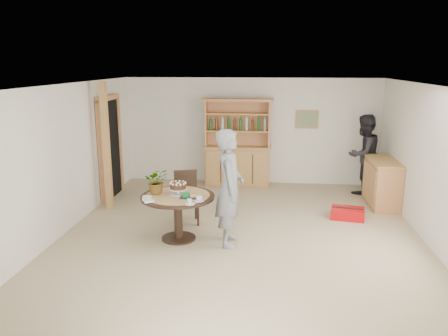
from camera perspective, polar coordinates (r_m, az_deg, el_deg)
ground at (r=7.40m, az=2.16°, el=-8.98°), size 7.00×7.00×0.00m
room_shell at (r=6.93m, az=2.32°, el=4.45°), size 6.04×7.04×2.52m
doorway at (r=9.60m, az=-14.69°, el=2.76°), size 0.13×1.10×2.18m
pine_post at (r=8.76m, az=-15.12°, el=2.67°), size 0.12×0.12×2.50m
hutch at (r=10.31m, az=1.78°, el=1.56°), size 1.62×0.54×2.04m
sideboard at (r=9.41m, az=19.96°, el=-1.80°), size 0.54×1.26×0.94m
dining_table at (r=7.15m, az=-6.04°, el=-4.72°), size 1.20×1.20×0.76m
dining_chair at (r=7.94m, az=-4.95°, el=-3.32°), size 0.52×0.52×0.95m
birthday_cake at (r=7.11m, az=-6.01°, el=-2.46°), size 0.30×0.30×0.20m
flower_vase at (r=7.17m, az=-8.77°, el=-1.69°), size 0.47×0.44×0.42m
gift_tray at (r=6.93m, az=-4.55°, el=-3.69°), size 0.30×0.20×0.08m
coffee_cup_a at (r=6.75m, az=-3.24°, el=-4.03°), size 0.15×0.15×0.09m
coffee_cup_b at (r=6.61m, az=-4.51°, el=-4.47°), size 0.15×0.15×0.08m
napkins at (r=6.90m, az=-9.95°, el=-4.03°), size 0.24×0.33×0.03m
teen_boy at (r=6.83m, az=0.72°, el=-2.64°), size 0.49×0.71×1.86m
adult_person at (r=10.06m, az=17.73°, el=1.71°), size 1.08×1.06×1.76m
red_suitcase at (r=8.51m, az=15.83°, el=-5.72°), size 0.66×0.50×0.21m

